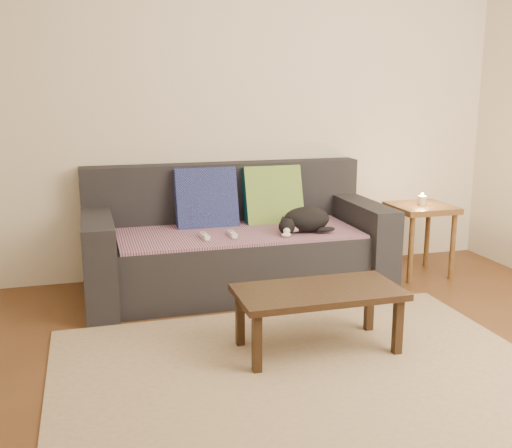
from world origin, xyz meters
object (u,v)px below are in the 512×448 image
(cat, at_px, (305,220))
(wii_remote_a, at_px, (232,234))
(coffee_table, at_px, (318,297))
(sofa, at_px, (235,246))
(wii_remote_b, at_px, (205,236))
(side_table, at_px, (421,217))

(cat, relative_size, wii_remote_a, 2.80)
(wii_remote_a, xyz_separation_m, coffee_table, (0.24, -0.95, -0.14))
(sofa, distance_m, wii_remote_a, 0.28)
(coffee_table, bearing_deg, cat, 74.02)
(cat, xyz_separation_m, wii_remote_b, (-0.71, 0.01, -0.07))
(wii_remote_b, xyz_separation_m, side_table, (1.70, 0.14, -0.00))
(sofa, bearing_deg, cat, -27.93)
(cat, relative_size, coffee_table, 0.47)
(cat, height_order, wii_remote_a, cat)
(cat, bearing_deg, side_table, 21.77)
(sofa, height_order, wii_remote_a, sofa)
(wii_remote_b, relative_size, side_table, 0.27)
(sofa, xyz_separation_m, wii_remote_a, (-0.07, -0.22, 0.15))
(cat, bearing_deg, wii_remote_a, -167.65)
(cat, relative_size, side_table, 0.77)
(wii_remote_a, bearing_deg, sofa, -17.80)
(sofa, relative_size, cat, 5.00)
(cat, distance_m, coffee_table, 1.00)
(wii_remote_a, distance_m, coffee_table, 0.99)
(side_table, relative_size, coffee_table, 0.61)
(wii_remote_a, relative_size, side_table, 0.27)
(sofa, relative_size, coffee_table, 2.34)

